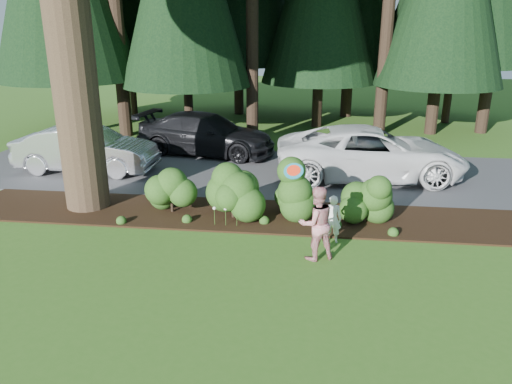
% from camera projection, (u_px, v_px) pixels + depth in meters
% --- Properties ---
extents(ground, '(80.00, 80.00, 0.00)m').
position_uv_depth(ground, '(220.00, 270.00, 11.08)').
color(ground, '#35611B').
rests_on(ground, ground).
extents(mulch_bed, '(16.00, 2.50, 0.05)m').
position_uv_depth(mulch_bed, '(242.00, 215.00, 14.11)').
color(mulch_bed, black).
rests_on(mulch_bed, ground).
extents(driveway, '(22.00, 6.00, 0.03)m').
position_uv_depth(driveway, '(259.00, 172.00, 18.10)').
color(driveway, '#38383A').
rests_on(driveway, ground).
extents(shrub_row, '(6.53, 1.60, 1.61)m').
position_uv_depth(shrub_row, '(268.00, 191.00, 13.66)').
color(shrub_row, '#254916').
rests_on(shrub_row, ground).
extents(lily_cluster, '(0.69, 0.09, 0.57)m').
position_uv_depth(lily_cluster, '(225.00, 210.00, 13.20)').
color(lily_cluster, '#254916').
rests_on(lily_cluster, ground).
extents(car_silver_wagon, '(5.04, 1.83, 1.65)m').
position_uv_depth(car_silver_wagon, '(86.00, 149.00, 17.87)').
color(car_silver_wagon, silver).
rests_on(car_silver_wagon, driveway).
extents(car_white_suv, '(6.66, 3.51, 1.79)m').
position_uv_depth(car_white_suv, '(371.00, 153.00, 17.11)').
color(car_white_suv, silver).
rests_on(car_white_suv, driveway).
extents(car_dark_suv, '(6.00, 3.35, 1.64)m').
position_uv_depth(car_dark_suv, '(206.00, 134.00, 20.27)').
color(car_dark_suv, black).
rests_on(car_dark_suv, driveway).
extents(child, '(0.48, 0.35, 1.23)m').
position_uv_depth(child, '(332.00, 219.00, 12.27)').
color(child, white).
rests_on(child, ground).
extents(adult, '(1.05, 0.95, 1.76)m').
position_uv_depth(adult, '(316.00, 223.00, 11.33)').
color(adult, '#A3152B').
rests_on(adult, ground).
extents(frisbee, '(0.51, 0.41, 0.34)m').
position_uv_depth(frisbee, '(294.00, 171.00, 12.29)').
color(frisbee, teal).
rests_on(frisbee, ground).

